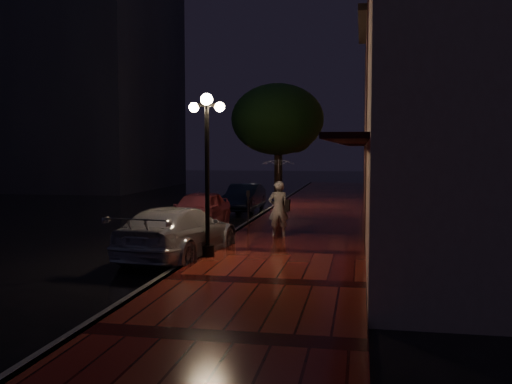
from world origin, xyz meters
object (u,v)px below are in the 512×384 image
Objects in this scene: street_tree at (278,122)px; silver_car at (178,232)px; streetlamp_near at (207,165)px; woman_with_umbrella at (279,185)px; pink_car at (199,210)px; navy_car at (244,198)px; streetlamp_far at (281,157)px; parking_meter at (248,204)px.

street_tree is 1.17× the size of silver_car.
woman_with_umbrella is at bearing 70.36° from streetlamp_near.
street_tree is 1.38× the size of pink_car.
silver_car is (0.62, -11.97, 0.05)m from navy_car.
streetlamp_far is 1.68× the size of woman_with_umbrella.
pink_car is 1.87m from parking_meter.
woman_with_umbrella is 1.98× the size of parking_meter.
streetlamp_near is 6.77m from pink_car.
navy_car is at bearing -85.48° from woman_with_umbrella.
pink_car is 6.23m from navy_car.
woman_with_umbrella is at bearing -81.33° from street_tree.
navy_car is at bearing 97.20° from streetlamp_near.
streetlamp_far is 1.07× the size of navy_car.
streetlamp_near is 2.15m from silver_car.
street_tree is 1.43× the size of navy_car.
streetlamp_near is 1.00× the size of streetlamp_far.
navy_car is 3.13× the size of parking_meter.
parking_meter is at bearing 10.84° from pink_car.
pink_car is at bearing -104.57° from streetlamp_far.
street_tree reaches higher than parking_meter.
streetlamp_far is 3.44m from street_tree.
streetlamp_near is at bearing -91.35° from street_tree.
navy_car is (0.47, 6.22, -0.05)m from pink_car.
parking_meter is (-0.46, -4.50, -3.31)m from street_tree.
pink_car is at bearing 108.21° from streetlamp_near.
silver_car is 6.11m from parking_meter.
silver_car is (1.08, -5.75, 0.00)m from pink_car.
silver_car reaches higher than pink_car.
streetlamp_far is 13.73m from silver_car.
silver_car reaches higher than navy_car.
streetlamp_near is 1.07× the size of navy_car.
street_tree reaches higher than navy_car.
woman_with_umbrella is (1.36, 3.80, -0.76)m from streetlamp_near.
street_tree is at bearing 64.59° from parking_meter.
woman_with_umbrella is 3.24m from parking_meter.
streetlamp_far reaches higher than parking_meter.
street_tree is at bearing -95.58° from woman_with_umbrella.
silver_car is at bearing -86.08° from navy_car.
street_tree is 5.61m from parking_meter.
street_tree reaches higher than pink_car.
parking_meter is (-0.20, 6.49, -1.67)m from streetlamp_near.
woman_with_umbrella is at bearing -117.43° from silver_car.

